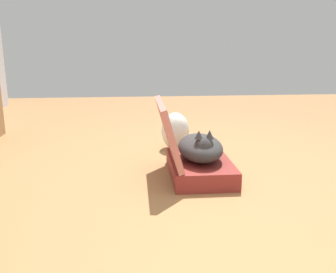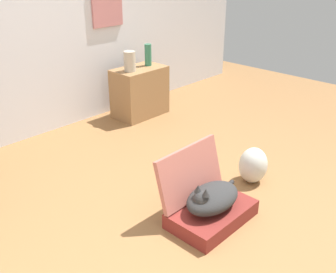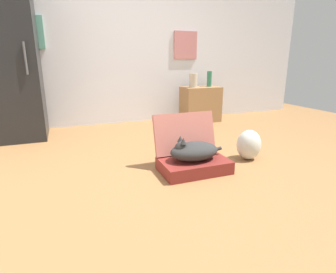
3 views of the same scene
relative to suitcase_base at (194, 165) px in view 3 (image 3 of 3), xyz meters
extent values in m
plane|color=olive|center=(-0.13, -0.02, -0.06)|extent=(7.68, 7.68, 0.00)
cube|color=silver|center=(-0.13, 2.24, 1.24)|extent=(6.40, 0.12, 2.60)
cube|color=#569885|center=(-1.38, 2.17, 1.26)|extent=(0.39, 0.02, 0.42)
cube|color=#BD7172|center=(0.89, 2.17, 1.13)|extent=(0.39, 0.02, 0.43)
cube|color=maroon|center=(0.00, 0.00, 0.00)|extent=(0.60, 0.38, 0.11)
cube|color=#B26356|center=(0.00, 0.21, 0.25)|extent=(0.60, 0.14, 0.38)
ellipsoid|color=#2D2D2D|center=(0.00, 0.00, 0.13)|extent=(0.44, 0.28, 0.16)
sphere|color=#2D2D2D|center=(-0.12, 0.00, 0.18)|extent=(0.12, 0.12, 0.12)
cone|color=#2D2D2D|center=(-0.12, -0.03, 0.25)|extent=(0.05, 0.05, 0.05)
cone|color=#2D2D2D|center=(-0.12, 0.03, 0.25)|extent=(0.05, 0.05, 0.05)
cylinder|color=#2D2D2D|center=(0.20, 0.04, 0.10)|extent=(0.20, 0.03, 0.07)
ellipsoid|color=silver|center=(0.65, 0.09, 0.09)|extent=(0.24, 0.22, 0.30)
cube|color=black|center=(-1.54, 1.78, 0.83)|extent=(0.56, 0.65, 1.78)
cylinder|color=#4C4C4C|center=(-1.37, 1.44, 0.92)|extent=(0.02, 0.02, 0.35)
cube|color=olive|center=(1.02, 1.83, 0.22)|extent=(0.59, 0.36, 0.55)
cylinder|color=#B7AD99|center=(0.87, 1.81, 0.60)|extent=(0.13, 0.13, 0.21)
cylinder|color=#2D7051|center=(1.17, 1.84, 0.61)|extent=(0.08, 0.08, 0.24)
camera|label=1|loc=(-2.23, 0.41, 0.78)|focal=39.32mm
camera|label=2|loc=(-1.85, -1.34, 1.65)|focal=42.30mm
camera|label=3|loc=(-1.02, -2.01, 0.90)|focal=28.92mm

